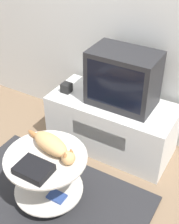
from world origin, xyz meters
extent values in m
plane|color=#7F664C|center=(0.00, 0.00, 0.00)|extent=(12.00, 12.00, 0.00)
cube|color=silver|center=(0.00, 1.34, 1.30)|extent=(8.00, 0.05, 2.60)
cube|color=#28282B|center=(0.00, 0.00, 0.01)|extent=(1.71, 1.12, 0.02)
cube|color=silver|center=(0.13, 0.97, 0.28)|extent=(1.26, 0.57, 0.55)
cube|color=silver|center=(0.13, 0.69, 0.33)|extent=(0.57, 0.01, 0.16)
cube|color=#232326|center=(0.21, 1.00, 0.82)|extent=(0.63, 0.39, 0.53)
cube|color=black|center=(0.21, 0.81, 0.84)|extent=(0.54, 0.01, 0.42)
cube|color=black|center=(-0.36, 0.90, 0.60)|extent=(0.09, 0.09, 0.09)
cylinder|color=#B2B2B7|center=(0.00, 0.05, 0.03)|extent=(0.28, 0.28, 0.01)
cylinder|color=#B7B7BC|center=(0.00, 0.05, 0.26)|extent=(0.04, 0.04, 0.48)
cylinder|color=beige|center=(0.00, 0.05, 0.15)|extent=(0.59, 0.59, 0.01)
cylinder|color=beige|center=(0.00, 0.05, 0.51)|extent=(0.67, 0.67, 0.02)
cube|color=#1E664C|center=(-0.10, 0.11, 0.17)|extent=(0.21, 0.12, 0.03)
cube|color=#2D478C|center=(0.12, 0.00, 0.16)|extent=(0.15, 0.11, 0.02)
cube|color=black|center=(0.03, -0.13, 0.55)|extent=(0.26, 0.20, 0.06)
ellipsoid|color=tan|center=(-0.01, 0.13, 0.59)|extent=(0.39, 0.25, 0.14)
sphere|color=tan|center=(0.20, 0.08, 0.57)|extent=(0.11, 0.11, 0.11)
cone|color=#B2703D|center=(0.21, 0.11, 0.63)|extent=(0.04, 0.04, 0.04)
cone|color=#B2703D|center=(0.19, 0.05, 0.63)|extent=(0.04, 0.04, 0.04)
ellipsoid|color=#B2703D|center=(-0.23, 0.19, 0.55)|extent=(0.15, 0.07, 0.05)
camera|label=1|loc=(1.21, -1.33, 2.23)|focal=50.00mm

